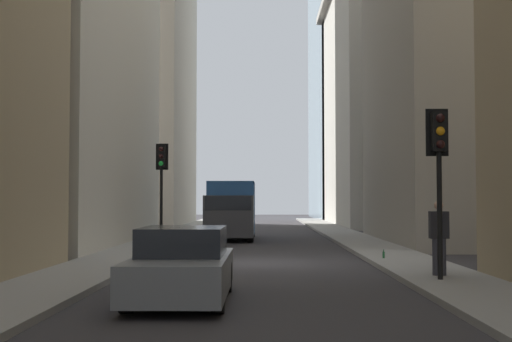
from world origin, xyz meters
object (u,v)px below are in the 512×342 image
object	(u,v)px
traffic_light_midblock	(161,170)
pedestrian	(439,234)
traffic_light_foreground	(439,153)
discarded_bottle	(384,255)
hatchback_grey	(182,267)
delivery_truck	(231,210)

from	to	relation	value
traffic_light_midblock	pedestrian	size ratio (longest dim) A/B	2.32
traffic_light_foreground	discarded_bottle	distance (m)	6.24
hatchback_grey	discarded_bottle	size ratio (longest dim) A/B	15.93
hatchback_grey	traffic_light_foreground	bearing A→B (deg)	-66.47
traffic_light_foreground	pedestrian	world-z (taller)	traffic_light_foreground
hatchback_grey	discarded_bottle	bearing A→B (deg)	-33.45
traffic_light_midblock	discarded_bottle	xyz separation A→B (m)	(-6.97, -7.96, -2.95)
delivery_truck	traffic_light_foreground	bearing A→B (deg)	-162.63
traffic_light_foreground	discarded_bottle	size ratio (longest dim) A/B	14.51
traffic_light_foreground	traffic_light_midblock	world-z (taller)	traffic_light_midblock
traffic_light_midblock	discarded_bottle	size ratio (longest dim) A/B	15.40
delivery_truck	traffic_light_midblock	size ratio (longest dim) A/B	1.55
delivery_truck	traffic_light_midblock	bearing A→B (deg)	153.30
traffic_light_midblock	discarded_bottle	distance (m)	10.99
hatchback_grey	traffic_light_foreground	xyz separation A→B (m)	(2.43, -5.59, 2.35)
pedestrian	traffic_light_midblock	bearing A→B (deg)	35.74
pedestrian	delivery_truck	bearing A→B (deg)	18.73
delivery_truck	discarded_bottle	size ratio (longest dim) A/B	23.93
traffic_light_midblock	pedestrian	world-z (taller)	traffic_light_midblock
traffic_light_foreground	pedestrian	xyz separation A→B (m)	(0.82, -0.19, -1.90)
delivery_truck	hatchback_grey	world-z (taller)	delivery_truck
delivery_truck	traffic_light_foreground	distance (m)	18.78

